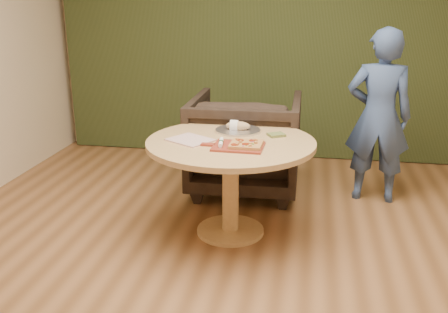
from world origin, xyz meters
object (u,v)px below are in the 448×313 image
at_px(flatbread_pizza, 246,144).
at_px(cutlery_roll, 221,142).
at_px(pedestal_table, 231,158).
at_px(person_standing, 379,117).
at_px(serving_tray, 238,130).
at_px(armchair, 246,138).
at_px(pizza_paddle, 237,146).
at_px(bread_roll, 237,126).

relative_size(flatbread_pizza, cutlery_roll, 1.14).
relative_size(pedestal_table, person_standing, 0.82).
xyz_separation_m(flatbread_pizza, cutlery_roll, (-0.18, 0.01, 0.00)).
bearing_deg(cutlery_roll, serving_tray, 75.48).
xyz_separation_m(pedestal_table, flatbread_pizza, (0.14, -0.17, 0.17)).
xyz_separation_m(pedestal_table, armchair, (-0.01, 0.92, -0.11)).
relative_size(pizza_paddle, armchair, 0.45).
relative_size(pizza_paddle, flatbread_pizza, 1.99).
bearing_deg(serving_tray, armchair, 92.06).
bearing_deg(cutlery_roll, pizza_paddle, -8.53).
height_order(armchair, person_standing, person_standing).
height_order(serving_tray, armchair, armchair).
height_order(pizza_paddle, armchair, armchair).
bearing_deg(pizza_paddle, armchair, 95.97).
distance_m(cutlery_roll, armchair, 1.12).
height_order(pedestal_table, cutlery_roll, cutlery_roll).
bearing_deg(serving_tray, flatbread_pizza, -74.29).
bearing_deg(pizza_paddle, pedestal_table, 114.45).
relative_size(bread_roll, armchair, 0.19).
bearing_deg(pedestal_table, flatbread_pizza, -51.73).
bearing_deg(cutlery_roll, person_standing, 34.78).
relative_size(serving_tray, person_standing, 0.23).
bearing_deg(flatbread_pizza, cutlery_roll, 178.25).
relative_size(flatbread_pizza, serving_tray, 0.64).
height_order(pizza_paddle, person_standing, person_standing).
bearing_deg(person_standing, pedestal_table, 41.55).
xyz_separation_m(armchair, person_standing, (1.16, -0.02, 0.26)).
distance_m(pedestal_table, bread_roll, 0.32).
height_order(serving_tray, person_standing, person_standing).
distance_m(pedestal_table, pizza_paddle, 0.24).
distance_m(cutlery_roll, bread_roll, 0.43).
relative_size(pizza_paddle, person_standing, 0.29).
relative_size(cutlery_roll, person_standing, 0.13).
relative_size(pedestal_table, bread_roll, 6.49).
height_order(pedestal_table, pizza_paddle, pizza_paddle).
xyz_separation_m(pizza_paddle, flatbread_pizza, (0.06, -0.00, 0.02)).
xyz_separation_m(pizza_paddle, bread_roll, (-0.07, 0.43, 0.04)).
xyz_separation_m(cutlery_roll, bread_roll, (0.05, 0.43, 0.01)).
relative_size(serving_tray, armchair, 0.35).
bearing_deg(serving_tray, pizza_paddle, -82.48).
bearing_deg(armchair, person_standing, 178.34).
distance_m(pizza_paddle, armchair, 1.12).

